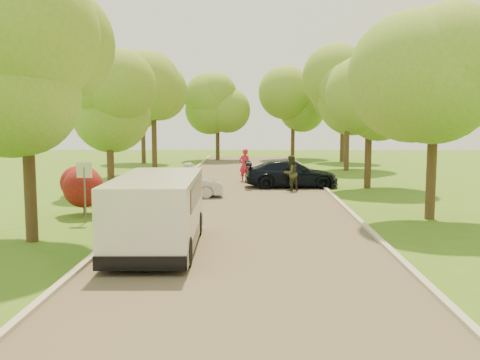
# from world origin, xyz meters

# --- Properties ---
(ground) EXTENTS (100.00, 100.00, 0.00)m
(ground) POSITION_xyz_m (0.00, 0.00, 0.00)
(ground) COLOR #426A19
(ground) RESTS_ON ground
(road) EXTENTS (8.00, 60.00, 0.01)m
(road) POSITION_xyz_m (0.00, 8.00, 0.01)
(road) COLOR #4C4438
(road) RESTS_ON ground
(curb_left) EXTENTS (0.18, 60.00, 0.12)m
(curb_left) POSITION_xyz_m (-4.05, 8.00, 0.06)
(curb_left) COLOR #B2AD9E
(curb_left) RESTS_ON ground
(curb_right) EXTENTS (0.18, 60.00, 0.12)m
(curb_right) POSITION_xyz_m (4.05, 8.00, 0.06)
(curb_right) COLOR #B2AD9E
(curb_right) RESTS_ON ground
(street_sign) EXTENTS (0.55, 0.06, 2.17)m
(street_sign) POSITION_xyz_m (-5.80, 4.00, 1.56)
(street_sign) COLOR #59595E
(street_sign) RESTS_ON ground
(red_shrub) EXTENTS (1.70, 1.70, 1.95)m
(red_shrub) POSITION_xyz_m (-6.30, 5.50, 1.10)
(red_shrub) COLOR #382619
(red_shrub) RESTS_ON ground
(tree_l_mida) EXTENTS (4.71, 4.60, 7.39)m
(tree_l_mida) POSITION_xyz_m (-6.30, 1.00, 5.17)
(tree_l_mida) COLOR #382619
(tree_l_mida) RESTS_ON ground
(tree_l_midb) EXTENTS (4.30, 4.20, 6.62)m
(tree_l_midb) POSITION_xyz_m (-6.81, 12.00, 4.59)
(tree_l_midb) COLOR #382619
(tree_l_midb) RESTS_ON ground
(tree_l_far) EXTENTS (4.92, 4.80, 7.79)m
(tree_l_far) POSITION_xyz_m (-6.39, 22.00, 5.47)
(tree_l_far) COLOR #382619
(tree_l_far) RESTS_ON ground
(tree_r_mida) EXTENTS (5.13, 5.00, 7.95)m
(tree_r_mida) POSITION_xyz_m (7.02, 5.00, 5.54)
(tree_r_mida) COLOR #382619
(tree_r_mida) RESTS_ON ground
(tree_r_midb) EXTENTS (4.51, 4.40, 7.01)m
(tree_r_midb) POSITION_xyz_m (6.60, 14.00, 4.88)
(tree_r_midb) COLOR #382619
(tree_r_midb) RESTS_ON ground
(tree_r_far) EXTENTS (5.33, 5.20, 8.34)m
(tree_r_far) POSITION_xyz_m (7.23, 24.00, 5.83)
(tree_r_far) COLOR #382619
(tree_r_far) RESTS_ON ground
(tree_bg_a) EXTENTS (5.12, 5.00, 7.72)m
(tree_bg_a) POSITION_xyz_m (-8.78, 30.00, 5.31)
(tree_bg_a) COLOR #382619
(tree_bg_a) RESTS_ON ground
(tree_bg_b) EXTENTS (5.12, 5.00, 7.95)m
(tree_bg_b) POSITION_xyz_m (8.22, 32.00, 5.54)
(tree_bg_b) COLOR #382619
(tree_bg_b) RESTS_ON ground
(tree_bg_c) EXTENTS (4.92, 4.80, 7.33)m
(tree_bg_c) POSITION_xyz_m (-2.79, 34.00, 5.02)
(tree_bg_c) COLOR #382619
(tree_bg_c) RESTS_ON ground
(tree_bg_d) EXTENTS (5.12, 5.00, 7.72)m
(tree_bg_d) POSITION_xyz_m (4.22, 36.00, 5.31)
(tree_bg_d) COLOR #382619
(tree_bg_d) RESTS_ON ground
(minivan) EXTENTS (2.36, 5.69, 2.10)m
(minivan) POSITION_xyz_m (-2.50, 0.15, 1.11)
(minivan) COLOR silver
(minivan) RESTS_ON ground
(silver_sedan) EXTENTS (3.85, 1.75, 1.22)m
(silver_sedan) POSITION_xyz_m (-3.09, 10.32, 0.61)
(silver_sedan) COLOR #ADADB1
(silver_sedan) RESTS_ON ground
(dark_sedan) EXTENTS (5.18, 2.35, 1.47)m
(dark_sedan) POSITION_xyz_m (2.30, 14.20, 0.74)
(dark_sedan) COLOR black
(dark_sedan) RESTS_ON ground
(longboard) EXTENTS (0.51, 0.95, 0.11)m
(longboard) POSITION_xyz_m (-2.50, 7.42, 0.10)
(longboard) COLOR black
(longboard) RESTS_ON ground
(skateboarder) EXTENTS (1.29, 0.97, 1.78)m
(skateboarder) POSITION_xyz_m (-2.50, 7.42, 1.00)
(skateboarder) COLOR gray
(skateboarder) RESTS_ON longboard
(person_striped) EXTENTS (0.84, 0.72, 1.96)m
(person_striped) POSITION_xyz_m (-0.28, 16.90, 0.98)
(person_striped) COLOR red
(person_striped) RESTS_ON ground
(person_olive) EXTENTS (1.14, 1.13, 1.86)m
(person_olive) POSITION_xyz_m (2.16, 12.67, 0.93)
(person_olive) COLOR #30321E
(person_olive) RESTS_ON ground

